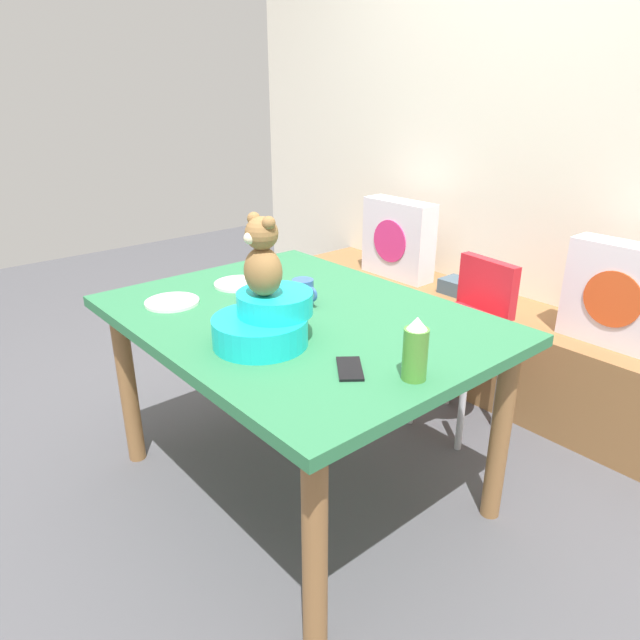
% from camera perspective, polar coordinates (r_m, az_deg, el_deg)
% --- Properties ---
extents(ground_plane, '(8.00, 8.00, 0.00)m').
position_cam_1_polar(ground_plane, '(2.42, -1.87, -15.93)').
color(ground_plane, '#4C4C51').
extents(back_wall, '(4.40, 0.10, 2.60)m').
position_cam_1_polar(back_wall, '(3.10, 21.67, 17.25)').
color(back_wall, silver).
rests_on(back_wall, ground_plane).
extents(window_bench, '(2.60, 0.44, 0.46)m').
position_cam_1_polar(window_bench, '(3.13, 16.51, -2.50)').
color(window_bench, olive).
rests_on(window_bench, ground_plane).
extents(pillow_floral_left, '(0.44, 0.15, 0.44)m').
position_cam_1_polar(pillow_floral_left, '(3.34, 7.79, 7.98)').
color(pillow_floral_left, silver).
rests_on(pillow_floral_left, window_bench).
extents(pillow_floral_right, '(0.44, 0.15, 0.44)m').
position_cam_1_polar(pillow_floral_right, '(2.71, 27.71, 2.18)').
color(pillow_floral_right, silver).
rests_on(pillow_floral_right, window_bench).
extents(book_stack, '(0.20, 0.14, 0.08)m').
position_cam_1_polar(book_stack, '(3.14, 13.78, 3.19)').
color(book_stack, '#405462').
rests_on(book_stack, window_bench).
extents(dining_table, '(1.38, 1.04, 0.74)m').
position_cam_1_polar(dining_table, '(2.08, -2.10, -1.74)').
color(dining_table, '#2D7247').
rests_on(dining_table, ground_plane).
extents(highchair, '(0.36, 0.48, 0.79)m').
position_cam_1_polar(highchair, '(2.62, 14.13, -0.25)').
color(highchair, red).
rests_on(highchair, ground_plane).
extents(infant_seat_teal, '(0.30, 0.33, 0.16)m').
position_cam_1_polar(infant_seat_teal, '(1.80, -5.49, -0.16)').
color(infant_seat_teal, '#17C3C8').
rests_on(infant_seat_teal, dining_table).
extents(teddy_bear, '(0.13, 0.12, 0.25)m').
position_cam_1_polar(teddy_bear, '(1.73, -5.76, 6.17)').
color(teddy_bear, olive).
rests_on(teddy_bear, infant_seat_teal).
extents(ketchup_bottle, '(0.07, 0.07, 0.18)m').
position_cam_1_polar(ketchup_bottle, '(1.58, 9.48, -2.99)').
color(ketchup_bottle, '#4C8C33').
rests_on(ketchup_bottle, dining_table).
extents(coffee_mug, '(0.12, 0.08, 0.09)m').
position_cam_1_polar(coffee_mug, '(2.12, -1.66, 2.81)').
color(coffee_mug, '#335999').
rests_on(coffee_mug, dining_table).
extents(dinner_plate_near, '(0.20, 0.20, 0.01)m').
position_cam_1_polar(dinner_plate_near, '(2.36, -8.08, 3.59)').
color(dinner_plate_near, white).
rests_on(dinner_plate_near, dining_table).
extents(dinner_plate_far, '(0.20, 0.20, 0.01)m').
position_cam_1_polar(dinner_plate_far, '(2.21, -14.51, 1.73)').
color(dinner_plate_far, white).
rests_on(dinner_plate_far, dining_table).
extents(cell_phone, '(0.16, 0.14, 0.01)m').
position_cam_1_polar(cell_phone, '(1.65, 2.98, -4.86)').
color(cell_phone, black).
rests_on(cell_phone, dining_table).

